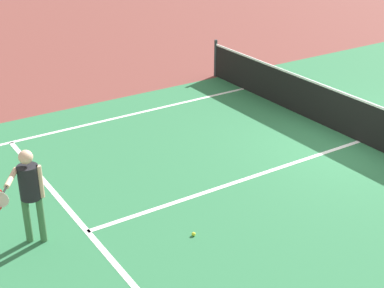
# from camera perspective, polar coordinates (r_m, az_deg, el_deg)

# --- Properties ---
(ground_plane) EXTENTS (60.00, 60.00, 0.00)m
(ground_plane) POSITION_cam_1_polar(r_m,az_deg,el_deg) (12.88, 16.50, 0.25)
(ground_plane) COLOR brown
(court_surface_inbounds) EXTENTS (10.62, 24.40, 0.00)m
(court_surface_inbounds) POSITION_cam_1_polar(r_m,az_deg,el_deg) (12.88, 16.50, 0.25)
(court_surface_inbounds) COLOR #2D7247
(court_surface_inbounds) RESTS_ON ground_plane
(line_sideline_left) EXTENTS (0.10, 11.89, 0.01)m
(line_sideline_left) POSITION_cam_1_polar(r_m,az_deg,el_deg) (13.02, -15.91, 0.62)
(line_sideline_left) COLOR white
(line_sideline_left) RESTS_ON ground_plane
(line_service_near) EXTENTS (8.22, 0.10, 0.01)m
(line_service_near) POSITION_cam_1_polar(r_m,az_deg,el_deg) (9.44, -10.51, -8.68)
(line_service_near) COLOR white
(line_service_near) RESTS_ON ground_plane
(line_center_service) EXTENTS (0.10, 6.40, 0.01)m
(line_center_service) POSITION_cam_1_polar(r_m,az_deg,el_deg) (10.83, 5.19, -3.61)
(line_center_service) COLOR white
(line_center_service) RESTS_ON ground_plane
(net) EXTENTS (10.99, 0.09, 1.07)m
(net) POSITION_cam_1_polar(r_m,az_deg,el_deg) (12.69, 16.77, 2.27)
(net) COLOR #33383D
(net) RESTS_ON ground_plane
(player_near) EXTENTS (0.96, 0.89, 1.59)m
(player_near) POSITION_cam_1_polar(r_m,az_deg,el_deg) (8.88, -16.12, -4.24)
(player_near) COLOR #3F7247
(player_near) RESTS_ON ground_plane
(tennis_ball_mid_court) EXTENTS (0.07, 0.07, 0.07)m
(tennis_ball_mid_court) POSITION_cam_1_polar(r_m,az_deg,el_deg) (9.18, 0.16, -9.07)
(tennis_ball_mid_court) COLOR #CCE033
(tennis_ball_mid_court) RESTS_ON ground_plane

